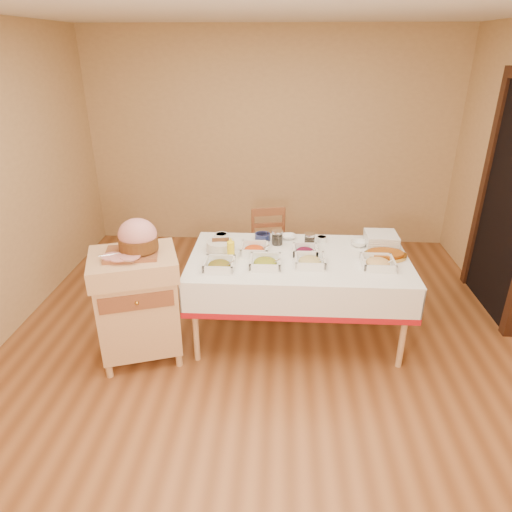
{
  "coord_description": "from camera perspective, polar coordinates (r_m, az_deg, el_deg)",
  "views": [
    {
      "loc": [
        0.14,
        -3.16,
        2.36
      ],
      "look_at": [
        -0.05,
        0.2,
        0.81
      ],
      "focal_mm": 32.0,
      "sensor_mm": 36.0,
      "label": 1
    }
  ],
  "objects": [
    {
      "name": "bowl_small_imported",
      "position": [
        4.11,
        12.73,
        1.55
      ],
      "size": [
        0.19,
        0.19,
        0.04
      ],
      "primitive_type": "imported",
      "rotation": [
        0.0,
        0.0,
        0.43
      ],
      "color": "white",
      "rests_on": "dining_table"
    },
    {
      "name": "small_bowl_mid",
      "position": [
        4.13,
        0.84,
        2.47
      ],
      "size": [
        0.14,
        0.14,
        0.06
      ],
      "color": "navy",
      "rests_on": "dining_table"
    },
    {
      "name": "preserve_jar_left",
      "position": [
        4.03,
        2.67,
        2.24
      ],
      "size": [
        0.1,
        0.1,
        0.13
      ],
      "color": "silver",
      "rests_on": "dining_table"
    },
    {
      "name": "bread_basket",
      "position": [
        3.91,
        -4.43,
        1.28
      ],
      "size": [
        0.24,
        0.24,
        0.11
      ],
      "color": "silver",
      "rests_on": "dining_table"
    },
    {
      "name": "serving_dish_e",
      "position": [
        3.86,
        -0.2,
        0.83
      ],
      "size": [
        0.24,
        0.23,
        0.11
      ],
      "color": "white",
      "rests_on": "dining_table"
    },
    {
      "name": "dining_table",
      "position": [
        3.89,
        5.29,
        -2.28
      ],
      "size": [
        1.82,
        1.02,
        0.76
      ],
      "color": "#E2B17C",
      "rests_on": "ground"
    },
    {
      "name": "dining_chair",
      "position": [
        4.74,
        1.8,
        0.82
      ],
      "size": [
        0.45,
        0.44,
        0.85
      ],
      "color": "brown",
      "rests_on": "ground"
    },
    {
      "name": "preserve_jar_right",
      "position": [
        4.01,
        6.7,
        1.91
      ],
      "size": [
        0.09,
        0.09,
        0.12
      ],
      "color": "silver",
      "rests_on": "dining_table"
    },
    {
      "name": "brass_platter",
      "position": [
        3.94,
        15.87,
        0.16
      ],
      "size": [
        0.35,
        0.25,
        0.05
      ],
      "color": "#BD8D35",
      "rests_on": "dining_table"
    },
    {
      "name": "serving_dish_c",
      "position": [
        3.68,
        6.76,
        -0.62
      ],
      "size": [
        0.24,
        0.24,
        0.1
      ],
      "color": "white",
      "rests_on": "dining_table"
    },
    {
      "name": "small_bowl_right",
      "position": [
        4.13,
        8.22,
        2.14
      ],
      "size": [
        0.1,
        0.1,
        0.05
      ],
      "color": "white",
      "rests_on": "dining_table"
    },
    {
      "name": "bowl_white_imported",
      "position": [
        4.17,
        4.06,
        2.41
      ],
      "size": [
        0.15,
        0.15,
        0.03
      ],
      "primitive_type": "imported",
      "rotation": [
        0.0,
        0.0,
        0.12
      ],
      "color": "white",
      "rests_on": "dining_table"
    },
    {
      "name": "plate_stack",
      "position": [
        4.14,
        15.36,
        1.99
      ],
      "size": [
        0.27,
        0.27,
        0.11
      ],
      "color": "white",
      "rests_on": "dining_table"
    },
    {
      "name": "butcher_cart",
      "position": [
        3.75,
        -14.59,
        -5.4
      ],
      "size": [
        0.79,
        0.72,
        0.92
      ],
      "color": "#E2B17C",
      "rests_on": "ground"
    },
    {
      "name": "serving_dish_a",
      "position": [
        3.6,
        -4.6,
        -1.1
      ],
      "size": [
        0.24,
        0.24,
        0.1
      ],
      "color": "white",
      "rests_on": "dining_table"
    },
    {
      "name": "serving_dish_b",
      "position": [
        3.63,
        1.17,
        -0.8
      ],
      "size": [
        0.25,
        0.25,
        0.1
      ],
      "color": "white",
      "rests_on": "dining_table"
    },
    {
      "name": "doorway",
      "position": [
        4.73,
        29.21,
        6.29
      ],
      "size": [
        0.09,
        1.1,
        2.2
      ],
      "color": "black",
      "rests_on": "ground"
    },
    {
      "name": "room_shell",
      "position": [
        3.34,
        0.72,
        6.26
      ],
      "size": [
        5.0,
        5.0,
        5.0
      ],
      "color": "brown",
      "rests_on": "ground"
    },
    {
      "name": "ham_on_board",
      "position": [
        3.55,
        -14.67,
        2.06
      ],
      "size": [
        0.42,
        0.4,
        0.28
      ],
      "color": "brown",
      "rests_on": "butcher_cart"
    },
    {
      "name": "small_bowl_left",
      "position": [
        4.15,
        -4.36,
        2.47
      ],
      "size": [
        0.12,
        0.12,
        0.06
      ],
      "color": "white",
      "rests_on": "dining_table"
    },
    {
      "name": "serving_dish_d",
      "position": [
        3.76,
        15.0,
        -0.81
      ],
      "size": [
        0.25,
        0.25,
        0.09
      ],
      "color": "white",
      "rests_on": "dining_table"
    },
    {
      "name": "serving_dish_f",
      "position": [
        3.86,
        6.15,
        0.63
      ],
      "size": [
        0.22,
        0.21,
        0.1
      ],
      "color": "white",
      "rests_on": "dining_table"
    },
    {
      "name": "mustard_bottle",
      "position": [
        3.73,
        -3.17,
        0.81
      ],
      "size": [
        0.06,
        0.06,
        0.19
      ],
      "color": "yellow",
      "rests_on": "dining_table"
    }
  ]
}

